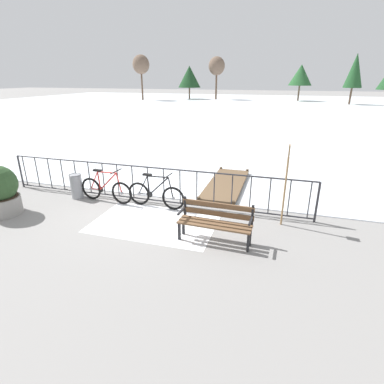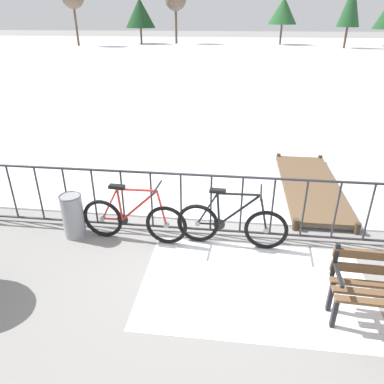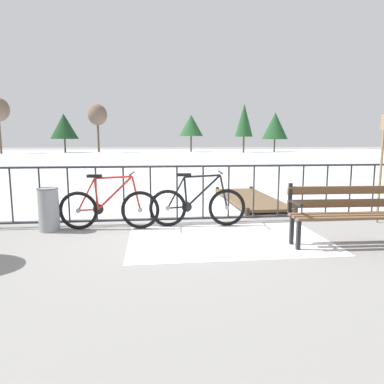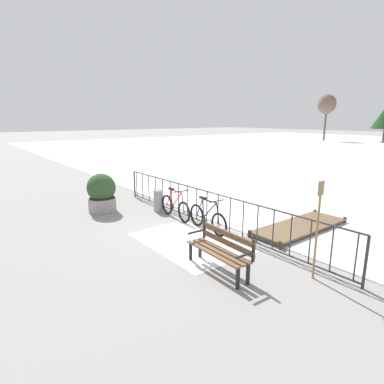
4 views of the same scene
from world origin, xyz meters
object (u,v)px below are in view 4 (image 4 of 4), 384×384
object	(u,v)px
bicycle_near_railing	(175,207)
planter_with_shrub	(102,193)
bicycle_second	(207,218)
trash_bin	(159,201)
park_bench	(221,247)
oar_upright	(318,224)

from	to	relation	value
bicycle_near_railing	planter_with_shrub	bearing A→B (deg)	-144.70
bicycle_second	trash_bin	world-z (taller)	bicycle_second
park_bench	bicycle_near_railing	bearing A→B (deg)	159.89
park_bench	trash_bin	world-z (taller)	park_bench
bicycle_second	park_bench	bearing A→B (deg)	-33.79
park_bench	trash_bin	xyz separation A→B (m)	(-4.50, 1.29, -0.14)
planter_with_shrub	oar_upright	world-z (taller)	oar_upright
bicycle_second	park_bench	xyz separation A→B (m)	(1.98, -1.33, 0.14)
bicycle_second	planter_with_shrub	world-z (taller)	planter_with_shrub
planter_with_shrub	trash_bin	bearing A→B (deg)	52.77
trash_bin	park_bench	bearing A→B (deg)	-15.97
bicycle_near_railing	bicycle_second	size ratio (longest dim) A/B	1.00
planter_with_shrub	oar_upright	xyz separation A→B (m)	(7.06, 1.47, 0.49)
bicycle_second	oar_upright	xyz separation A→B (m)	(3.37, -0.11, 0.77)
bicycle_near_railing	trash_bin	world-z (taller)	bicycle_near_railing
trash_bin	bicycle_second	bearing A→B (deg)	0.87
oar_upright	park_bench	bearing A→B (deg)	-138.57
bicycle_second	planter_with_shrub	xyz separation A→B (m)	(-3.69, -1.58, 0.27)
oar_upright	planter_with_shrub	bearing A→B (deg)	-168.23
planter_with_shrub	bicycle_second	bearing A→B (deg)	23.13
bicycle_second	trash_bin	size ratio (longest dim) A/B	2.34
park_bench	planter_with_shrub	world-z (taller)	planter_with_shrub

